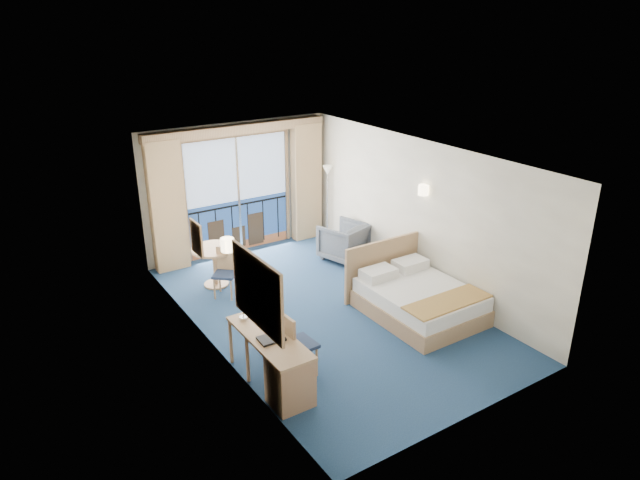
{
  "coord_description": "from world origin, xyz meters",
  "views": [
    {
      "loc": [
        -4.7,
        -7.09,
        4.7
      ],
      "look_at": [
        0.04,
        0.2,
        1.22
      ],
      "focal_mm": 32.0,
      "sensor_mm": 36.0,
      "label": 1
    }
  ],
  "objects": [
    {
      "name": "table_chair_a",
      "position": [
        -0.72,
        1.79,
        0.49
      ],
      "size": [
        0.44,
        0.43,
        0.86
      ],
      "rotation": [
        0.0,
        0.0,
        1.75
      ],
      "color": "#1F2C49",
      "rests_on": "ground"
    },
    {
      "name": "desk_chair",
      "position": [
        -1.38,
        -1.33,
        0.56
      ],
      "size": [
        0.46,
        0.45,
        1.0
      ],
      "rotation": [
        0.0,
        0.0,
        1.62
      ],
      "color": "#1F2C49",
      "rests_on": "ground"
    },
    {
      "name": "round_table",
      "position": [
        -1.13,
        1.92,
        0.56
      ],
      "size": [
        0.82,
        0.82,
        0.74
      ],
      "color": "tan",
      "rests_on": "ground"
    },
    {
      "name": "mirror",
      "position": [
        -1.97,
        -1.5,
        1.55
      ],
      "size": [
        0.05,
        1.25,
        0.95
      ],
      "color": "tan",
      "rests_on": "room_walls"
    },
    {
      "name": "curtain_left",
      "position": [
        -1.55,
        3.07,
        1.28
      ],
      "size": [
        0.65,
        0.22,
        2.55
      ],
      "primitive_type": "cube",
      "color": "tan",
      "rests_on": "room_walls"
    },
    {
      "name": "curtain_right",
      "position": [
        1.55,
        3.07,
        1.28
      ],
      "size": [
        0.65,
        0.22,
        2.55
      ],
      "primitive_type": "cube",
      "color": "tan",
      "rests_on": "room_walls"
    },
    {
      "name": "table_chair_b",
      "position": [
        -1.12,
        1.47,
        0.49
      ],
      "size": [
        0.53,
        0.53,
        0.87
      ],
      "rotation": [
        0.0,
        0.0,
        -0.73
      ],
      "color": "#1F2C49",
      "rests_on": "ground"
    },
    {
      "name": "wall_print",
      "position": [
        -1.97,
        0.45,
        1.6
      ],
      "size": [
        0.04,
        0.42,
        0.52
      ],
      "color": "tan",
      "rests_on": "room_walls"
    },
    {
      "name": "floor",
      "position": [
        0.0,
        0.0,
        0.0
      ],
      "size": [
        6.5,
        6.5,
        0.0
      ],
      "primitive_type": "plane",
      "color": "navy",
      "rests_on": "ground"
    },
    {
      "name": "nightstand",
      "position": [
        1.77,
        0.48,
        0.27
      ],
      "size": [
        0.42,
        0.4,
        0.54
      ],
      "primitive_type": "cube",
      "color": "tan",
      "rests_on": "ground"
    },
    {
      "name": "phone",
      "position": [
        1.8,
        0.44,
        0.58
      ],
      "size": [
        0.18,
        0.14,
        0.08
      ],
      "primitive_type": "cube",
      "rotation": [
        0.0,
        0.0,
        0.05
      ],
      "color": "silver",
      "rests_on": "nightstand"
    },
    {
      "name": "folder",
      "position": [
        -1.74,
        -1.37,
        0.75
      ],
      "size": [
        0.34,
        0.26,
        0.03
      ],
      "primitive_type": "cube",
      "rotation": [
        0.0,
        0.0,
        -0.05
      ],
      "color": "black",
      "rests_on": "desk"
    },
    {
      "name": "desk_lamp",
      "position": [
        -1.81,
        -0.69,
        1.08
      ],
      "size": [
        0.12,
        0.12,
        0.46
      ],
      "color": "silver",
      "rests_on": "desk"
    },
    {
      "name": "sconce_left",
      "position": [
        -1.94,
        -0.6,
        1.85
      ],
      "size": [
        0.18,
        0.18,
        0.18
      ],
      "primitive_type": "cylinder",
      "color": "#FFE7B2",
      "rests_on": "room_walls"
    },
    {
      "name": "room_walls",
      "position": [
        0.0,
        0.0,
        1.78
      ],
      "size": [
        4.04,
        6.54,
        2.72
      ],
      "color": "beige",
      "rests_on": "ground"
    },
    {
      "name": "floor_lamp",
      "position": [
        1.88,
        2.74,
        1.26
      ],
      "size": [
        0.23,
        0.23,
        1.66
      ],
      "color": "silver",
      "rests_on": "ground"
    },
    {
      "name": "desk",
      "position": [
        -1.72,
        -1.7,
        0.4
      ],
      "size": [
        0.54,
        1.56,
        0.73
      ],
      "color": "tan",
      "rests_on": "ground"
    },
    {
      "name": "bed",
      "position": [
        1.23,
        -0.91,
        0.29
      ],
      "size": [
        1.63,
        1.94,
        1.03
      ],
      "color": "tan",
      "rests_on": "ground"
    },
    {
      "name": "balcony_door",
      "position": [
        -0.01,
        3.22,
        1.14
      ],
      "size": [
        2.36,
        0.03,
        2.52
      ],
      "color": "navy",
      "rests_on": "room_walls"
    },
    {
      "name": "armchair",
      "position": [
        1.54,
        1.62,
        0.38
      ],
      "size": [
        1.03,
        1.04,
        0.76
      ],
      "primitive_type": "imported",
      "rotation": [
        0.0,
        0.0,
        3.44
      ],
      "color": "#424951",
      "rests_on": "ground"
    },
    {
      "name": "pelmet",
      "position": [
        0.0,
        3.1,
        2.58
      ],
      "size": [
        3.8,
        0.25,
        0.18
      ],
      "primitive_type": "cube",
      "color": "tan",
      "rests_on": "room_walls"
    },
    {
      "name": "sconce_right",
      "position": [
        1.94,
        -0.15,
        1.85
      ],
      "size": [
        0.18,
        0.18,
        0.18
      ],
      "primitive_type": "cylinder",
      "color": "#FFE7B2",
      "rests_on": "room_walls"
    }
  ]
}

